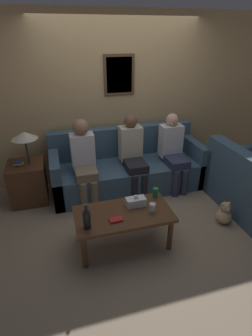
# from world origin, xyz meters

# --- Properties ---
(ground_plane) EXTENTS (16.00, 16.00, 0.00)m
(ground_plane) POSITION_xyz_m (0.00, 0.00, 0.00)
(ground_plane) COLOR gray
(wall_back) EXTENTS (9.00, 0.08, 2.60)m
(wall_back) POSITION_xyz_m (0.00, 1.01, 1.30)
(wall_back) COLOR tan
(wall_back) RESTS_ON ground_plane
(couch_main) EXTENTS (2.38, 0.90, 0.92)m
(couch_main) POSITION_xyz_m (0.00, 0.54, 0.31)
(couch_main) COLOR #385166
(couch_main) RESTS_ON ground_plane
(coffee_table) EXTENTS (1.11, 0.58, 0.46)m
(coffee_table) POSITION_xyz_m (-0.42, -0.78, 0.40)
(coffee_table) COLOR #4C2D19
(coffee_table) RESTS_ON ground_plane
(side_table_with_lamp) EXTENTS (0.51, 0.51, 1.09)m
(side_table_with_lamp) POSITION_xyz_m (-1.53, 0.51, 0.36)
(side_table_with_lamp) COLOR #4C2D19
(side_table_with_lamp) RESTS_ON ground_plane
(wine_bottle) EXTENTS (0.08, 0.08, 0.29)m
(wine_bottle) POSITION_xyz_m (-0.85, -0.92, 0.57)
(wine_bottle) COLOR black
(wine_bottle) RESTS_ON coffee_table
(drinking_glass) EXTENTS (0.07, 0.07, 0.10)m
(drinking_glass) POSITION_xyz_m (-0.09, -0.85, 0.51)
(drinking_glass) COLOR silver
(drinking_glass) RESTS_ON coffee_table
(book_stack) EXTENTS (0.15, 0.09, 0.02)m
(book_stack) POSITION_xyz_m (-0.54, -0.90, 0.47)
(book_stack) COLOR red
(book_stack) RESTS_ON coffee_table
(soda_can) EXTENTS (0.07, 0.07, 0.12)m
(soda_can) POSITION_xyz_m (0.05, -0.58, 0.52)
(soda_can) COLOR #197A38
(soda_can) RESTS_ON coffee_table
(tissue_box) EXTENTS (0.23, 0.12, 0.14)m
(tissue_box) POSITION_xyz_m (-0.24, -0.69, 0.51)
(tissue_box) COLOR silver
(tissue_box) RESTS_ON coffee_table
(person_left) EXTENTS (0.34, 0.58, 1.22)m
(person_left) POSITION_xyz_m (-0.70, 0.34, 0.67)
(person_left) COLOR #756651
(person_left) RESTS_ON ground_plane
(person_middle) EXTENTS (0.34, 0.63, 1.21)m
(person_middle) POSITION_xyz_m (0.05, 0.39, 0.65)
(person_middle) COLOR black
(person_middle) RESTS_ON ground_plane
(person_right) EXTENTS (0.34, 0.62, 1.18)m
(person_right) POSITION_xyz_m (0.70, 0.34, 0.64)
(person_right) COLOR #2D334C
(person_right) RESTS_ON ground_plane
(teddy_bear) EXTENTS (0.20, 0.20, 0.32)m
(teddy_bear) POSITION_xyz_m (0.97, -0.76, 0.14)
(teddy_bear) COLOR tan
(teddy_bear) RESTS_ON ground_plane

